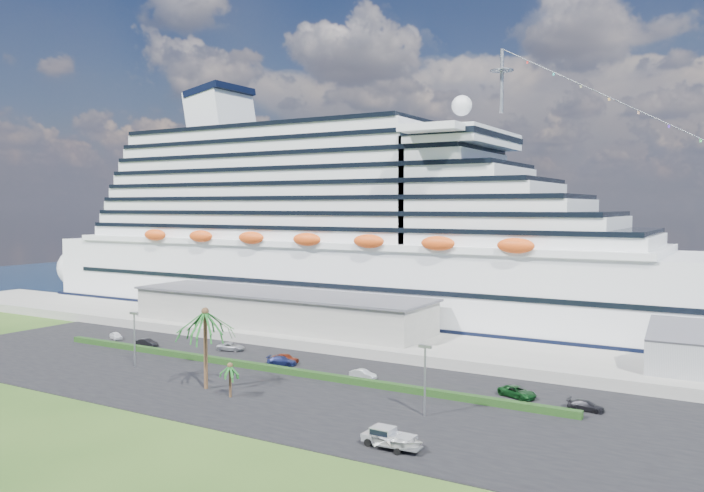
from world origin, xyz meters
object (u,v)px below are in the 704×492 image
Objects in this scene: cruise_ship at (358,242)px; pickup_truck at (388,436)px; parked_car_3 at (282,361)px; boat_trailer at (398,440)px.

pickup_truck is (42.65, -67.24, -15.50)m from cruise_ship.
parked_car_3 is at bearing 142.64° from pickup_truck.
parked_car_3 is at bearing -74.54° from cruise_ship.
pickup_truck is at bearing 154.77° from boat_trailer.
cruise_ship is at bearing -0.80° from parked_car_3.
cruise_ship is 82.39m from boat_trailer.
pickup_truck reaches higher than parked_car_3.
pickup_truck is (30.49, -23.28, 0.41)m from parked_car_3.
pickup_truck is at bearing -143.62° from parked_car_3.
boat_trailer reaches higher than parked_car_3.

